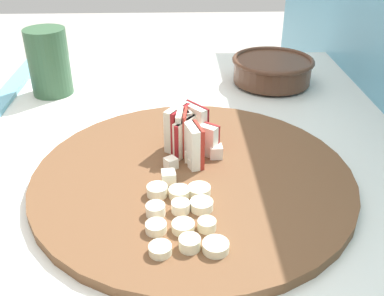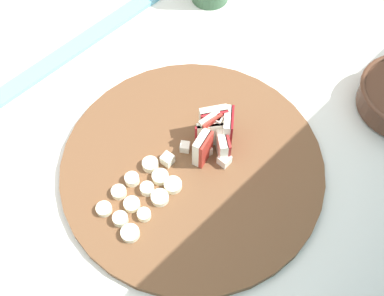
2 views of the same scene
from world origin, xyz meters
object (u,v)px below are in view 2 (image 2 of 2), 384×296
(cutting_board, at_px, (192,167))
(apple_wedge_fan, at_px, (216,132))
(banana_slice_rows, at_px, (141,195))
(apple_dice_pile, at_px, (197,155))

(cutting_board, xyz_separation_m, apple_wedge_fan, (-0.06, -0.00, 0.04))
(cutting_board, relative_size, banana_slice_rows, 3.32)
(cutting_board, relative_size, apple_dice_pile, 5.04)
(apple_wedge_fan, relative_size, banana_slice_rows, 0.77)
(apple_dice_pile, height_order, banana_slice_rows, apple_dice_pile)
(cutting_board, xyz_separation_m, apple_dice_pile, (-0.02, -0.00, 0.02))
(apple_dice_pile, bearing_deg, apple_wedge_fan, -179.61)
(cutting_board, distance_m, apple_wedge_fan, 0.07)
(cutting_board, bearing_deg, banana_slice_rows, -9.17)
(apple_wedge_fan, xyz_separation_m, banana_slice_rows, (0.16, -0.01, -0.02))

